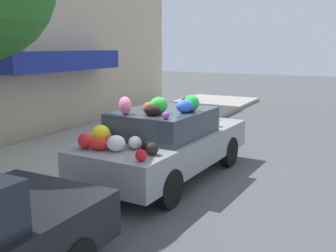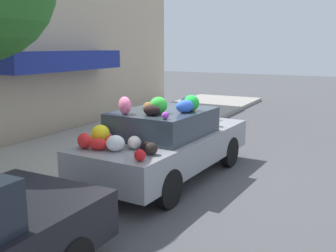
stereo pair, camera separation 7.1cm
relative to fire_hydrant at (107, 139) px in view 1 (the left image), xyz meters
The scene contains 4 objects.
ground_plane 1.83m from the fire_hydrant, 105.99° to the right, with size 60.00×60.00×0.00m, color #4C4C4F.
sidewalk_curb 1.19m from the fire_hydrant, 115.76° to the left, with size 24.00×3.20×0.15m.
fire_hydrant is the anchor object (origin of this frame).
art_car 1.93m from the fire_hydrant, 107.14° to the right, with size 4.29×1.92×1.71m.
Camera 1 is at (-6.72, -3.60, 2.59)m, focal length 42.00 mm.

